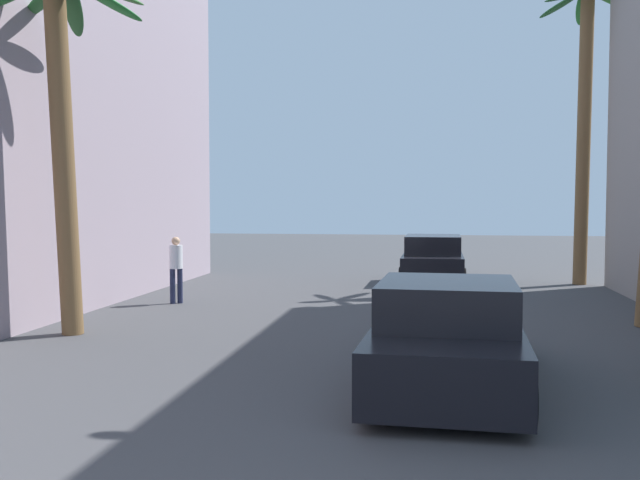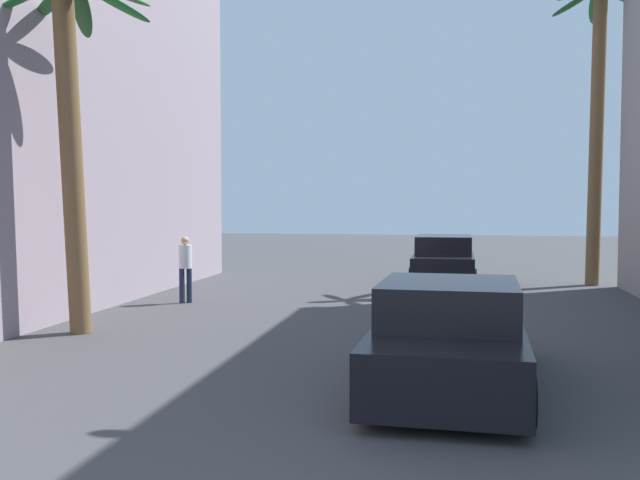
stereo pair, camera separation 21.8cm
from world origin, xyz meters
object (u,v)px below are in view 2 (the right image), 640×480
Objects in this scene: car_far at (444,261)px; pedestrian_far_left at (185,264)px; palm_tree_mid_left at (73,114)px; car_lead at (450,338)px; palm_tree_far_right at (596,117)px.

car_far is 8.89m from pedestrian_far_left.
car_lead is at bearing -20.54° from palm_tree_mid_left.
pedestrian_far_left reaches higher than car_lead.
palm_tree_mid_left is at bearing -124.40° from car_far.
palm_tree_far_right is at bearing 71.57° from car_lead.
palm_tree_mid_left reaches higher than car_lead.
pedestrian_far_left is at bearing 83.35° from palm_tree_mid_left.
pedestrian_far_left reaches higher than car_far.
palm_tree_mid_left is (-7.20, -10.51, 3.66)m from car_far.
car_lead is 3.01× the size of pedestrian_far_left.
palm_tree_far_right is (4.72, 0.32, 4.62)m from car_far.
palm_tree_mid_left is (-7.38, 2.77, 3.69)m from car_lead.
pedestrian_far_left is at bearing 132.77° from car_lead.
car_lead is at bearing -108.43° from palm_tree_far_right.
palm_tree_mid_left is at bearing 159.46° from car_lead.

